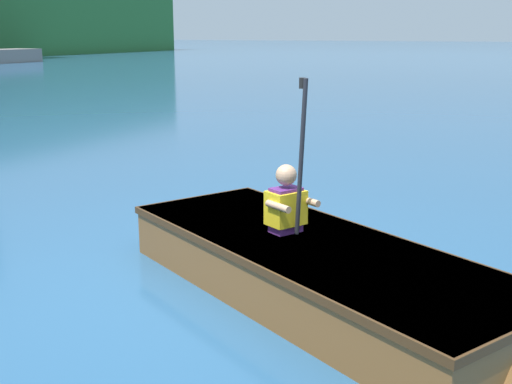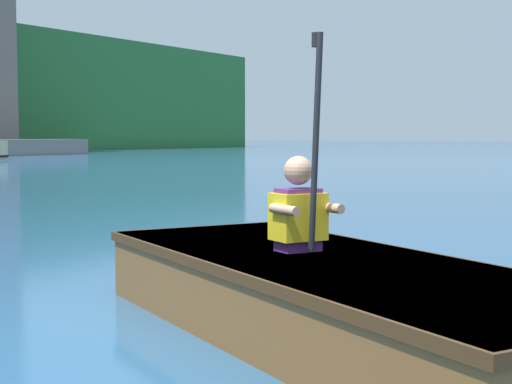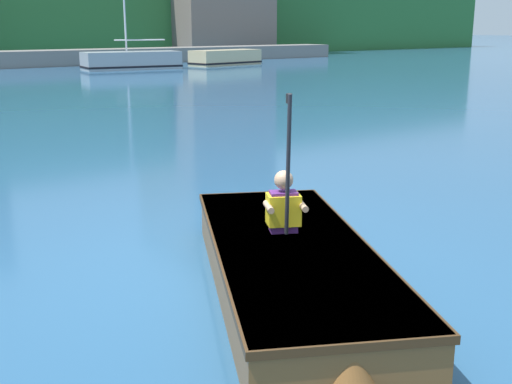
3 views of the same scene
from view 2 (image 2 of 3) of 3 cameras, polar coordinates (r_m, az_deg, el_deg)
name	(u,v)px [view 2 (image 2 of 3)]	position (r m, az deg, el deg)	size (l,w,h in m)	color
ground_plane	(197,325)	(4.72, -4.33, -9.63)	(300.00, 300.00, 0.00)	#28567F
rowboat_foreground	(338,296)	(4.32, 5.99, -7.53)	(2.81, 3.77, 0.45)	brown
person_paddler	(299,208)	(4.57, 3.16, -1.15)	(0.44, 0.44, 1.25)	#592672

